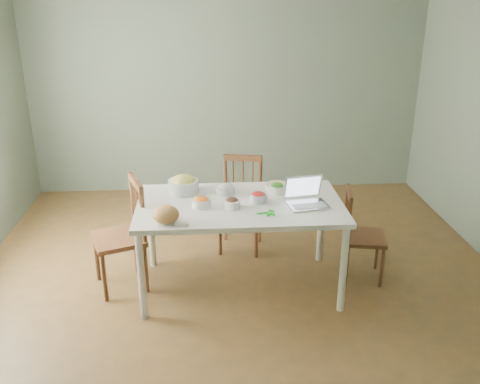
{
  "coord_description": "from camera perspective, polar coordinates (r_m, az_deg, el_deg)",
  "views": [
    {
      "loc": [
        -0.28,
        -4.12,
        2.56
      ],
      "look_at": [
        -0.0,
        -0.01,
        0.93
      ],
      "focal_mm": 38.88,
      "sensor_mm": 36.0,
      "label": 1
    }
  ],
  "objects": [
    {
      "name": "dining_table",
      "position": [
        4.64,
        0.0,
        -5.91
      ],
      "size": [
        1.77,
        0.99,
        0.83
      ],
      "primitive_type": null,
      "color": "white",
      "rests_on": "floor"
    },
    {
      "name": "butter_stick",
      "position": [
        4.06,
        -6.36,
        -3.57
      ],
      "size": [
        0.1,
        0.04,
        0.03
      ],
      "primitive_type": "cube",
      "rotation": [
        0.0,
        0.0,
        -0.11
      ],
      "color": "silver",
      "rests_on": "dining_table"
    },
    {
      "name": "bowl_mushroom",
      "position": [
        4.35,
        -0.88,
        -1.22
      ],
      "size": [
        0.14,
        0.14,
        0.09
      ],
      "primitive_type": null,
      "rotation": [
        0.0,
        0.0,
        -0.02
      ],
      "color": "#351D15",
      "rests_on": "dining_table"
    },
    {
      "name": "chair_left",
      "position": [
        4.73,
        -13.22,
        -4.72
      ],
      "size": [
        0.56,
        0.57,
        1.02
      ],
      "primitive_type": null,
      "rotation": [
        0.0,
        0.0,
        -1.22
      ],
      "color": "#3E2311",
      "rests_on": "floor"
    },
    {
      "name": "bread_boule",
      "position": [
        4.12,
        -8.15,
        -2.45
      ],
      "size": [
        0.28,
        0.28,
        0.14
      ],
      "primitive_type": "ellipsoid",
      "rotation": [
        0.0,
        0.0,
        -0.42
      ],
      "color": "tan",
      "rests_on": "dining_table"
    },
    {
      "name": "floor",
      "position": [
        4.86,
        0.0,
        -10.17
      ],
      "size": [
        5.0,
        5.0,
        0.0
      ],
      "primitive_type": "cube",
      "color": "#4C3820",
      "rests_on": "ground"
    },
    {
      "name": "wall_front",
      "position": [
        2.04,
        4.89,
        -14.85
      ],
      "size": [
        5.0,
        0.0,
        2.7
      ],
      "primitive_type": "cube",
      "color": "#5E695B",
      "rests_on": "ground"
    },
    {
      "name": "bowl_carrot",
      "position": [
        4.39,
        -4.29,
        -1.08
      ],
      "size": [
        0.18,
        0.18,
        0.09
      ],
      "primitive_type": null,
      "rotation": [
        0.0,
        0.0,
        0.13
      ],
      "color": "#E15F2E",
      "rests_on": "dining_table"
    },
    {
      "name": "basil_bunch",
      "position": [
        4.26,
        2.82,
        -2.26
      ],
      "size": [
        0.18,
        0.18,
        0.02
      ],
      "primitive_type": null,
      "color": "#0F7810",
      "rests_on": "dining_table"
    },
    {
      "name": "bowl_redpep",
      "position": [
        4.48,
        2.04,
        -0.54
      ],
      "size": [
        0.18,
        0.18,
        0.09
      ],
      "primitive_type": null,
      "rotation": [
        0.0,
        0.0,
        0.3
      ],
      "color": "red",
      "rests_on": "dining_table"
    },
    {
      "name": "flatbread",
      "position": [
        4.85,
        4.14,
        0.77
      ],
      "size": [
        0.22,
        0.22,
        0.02
      ],
      "primitive_type": "cylinder",
      "rotation": [
        0.0,
        0.0,
        0.03
      ],
      "color": "beige",
      "rests_on": "dining_table"
    },
    {
      "name": "laptop",
      "position": [
        4.4,
        7.54,
        -0.16
      ],
      "size": [
        0.37,
        0.34,
        0.23
      ],
      "primitive_type": null,
      "rotation": [
        0.0,
        0.0,
        0.17
      ],
      "color": "silver",
      "rests_on": "dining_table"
    },
    {
      "name": "chair_right",
      "position": [
        4.92,
        13.5,
        -4.63
      ],
      "size": [
        0.43,
        0.44,
        0.87
      ],
      "primitive_type": null,
      "rotation": [
        0.0,
        0.0,
        1.39
      ],
      "color": "#3E2311",
      "rests_on": "floor"
    },
    {
      "name": "chair_far",
      "position": [
        5.29,
        0.04,
        -1.51
      ],
      "size": [
        0.5,
        0.49,
        0.97
      ],
      "primitive_type": null,
      "rotation": [
        0.0,
        0.0,
        -0.21
      ],
      "color": "#3E2311",
      "rests_on": "floor"
    },
    {
      "name": "wall_back",
      "position": [
        6.74,
        -1.46,
        11.27
      ],
      "size": [
        5.0,
        0.0,
        2.7
      ],
      "primitive_type": "cube",
      "color": "#5E695B",
      "rests_on": "ground"
    },
    {
      "name": "bowl_onion",
      "position": [
        4.65,
        -1.68,
        0.35
      ],
      "size": [
        0.22,
        0.22,
        0.09
      ],
      "primitive_type": null,
      "rotation": [
        0.0,
        0.0,
        -0.37
      ],
      "color": "beige",
      "rests_on": "dining_table"
    },
    {
      "name": "bowl_squash",
      "position": [
        4.69,
        -6.22,
        0.85
      ],
      "size": [
        0.35,
        0.35,
        0.16
      ],
      "primitive_type": null,
      "rotation": [
        0.0,
        0.0,
        -0.32
      ],
      "color": "gold",
      "rests_on": "dining_table"
    },
    {
      "name": "bowl_broccoli",
      "position": [
        4.69,
        4.1,
        0.46
      ],
      "size": [
        0.17,
        0.17,
        0.09
      ],
      "primitive_type": null,
      "rotation": [
        0.0,
        0.0,
        0.19
      ],
      "color": "#204C16",
      "rests_on": "dining_table"
    }
  ]
}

